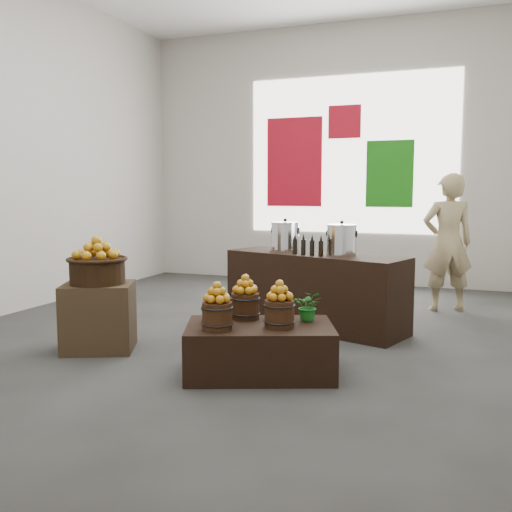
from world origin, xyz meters
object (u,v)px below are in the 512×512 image
at_px(stock_pot_center, 342,241).
at_px(shopper, 448,243).
at_px(wicker_basket, 97,271).
at_px(counter, 315,291).
at_px(stock_pot_left, 285,237).
at_px(crate, 99,317).
at_px(display_table, 260,349).

bearing_deg(stock_pot_center, shopper, 56.69).
distance_m(wicker_basket, counter, 2.25).
distance_m(stock_pot_left, shopper, 2.07).
height_order(counter, stock_pot_left, stock_pot_left).
bearing_deg(wicker_basket, stock_pot_center, 36.81).
height_order(counter, stock_pot_center, stock_pot_center).
relative_size(stock_pot_center, shopper, 0.18).
bearing_deg(stock_pot_left, counter, -18.18).
distance_m(crate, shopper, 4.14).
bearing_deg(counter, display_table, -72.44).
height_order(stock_pot_left, stock_pot_center, same).
bearing_deg(wicker_basket, display_table, -4.66).
distance_m(display_table, shopper, 3.36).
distance_m(crate, counter, 2.23).
relative_size(crate, shopper, 0.37).
bearing_deg(display_table, stock_pot_center, 57.57).
bearing_deg(shopper, stock_pot_center, 36.12).
bearing_deg(shopper, stock_pot_left, 16.98).
bearing_deg(stock_pot_center, stock_pot_left, 161.82).
distance_m(stock_pot_left, stock_pot_center, 0.70).
xyz_separation_m(crate, counter, (1.62, 1.53, 0.09)).
height_order(wicker_basket, counter, wicker_basket).
xyz_separation_m(crate, stock_pot_left, (1.25, 1.65, 0.63)).
bearing_deg(wicker_basket, counter, 43.30).
distance_m(stock_pot_center, shopper, 1.78).
xyz_separation_m(crate, shopper, (2.89, 2.91, 0.52)).
distance_m(crate, wicker_basket, 0.42).
relative_size(counter, stock_pot_left, 6.47).
bearing_deg(wicker_basket, crate, 0.00).
xyz_separation_m(wicker_basket, counter, (1.62, 1.53, -0.33)).
xyz_separation_m(display_table, stock_pot_center, (0.31, 1.56, 0.74)).
xyz_separation_m(crate, display_table, (1.60, -0.13, -0.11)).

